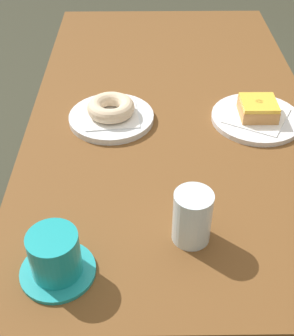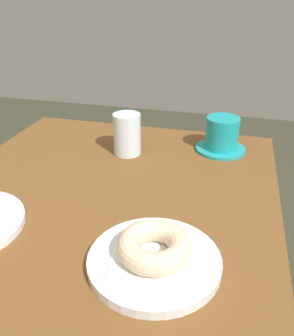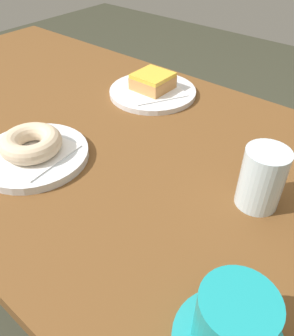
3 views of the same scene
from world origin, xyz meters
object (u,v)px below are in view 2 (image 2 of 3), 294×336
Objects in this scene: donut_sugar_ring at (154,246)px; water_glass at (127,134)px; plate_sugar_ring at (154,261)px; coffee_cup at (222,135)px.

water_glass is (-0.38, -0.16, 0.02)m from donut_sugar_ring.
donut_sugar_ring is (0.00, -0.00, 0.03)m from plate_sugar_ring.
plate_sugar_ring is 0.46m from coffee_cup.
donut_sugar_ring is at bearing -8.53° from coffee_cup.
coffee_cup is at bearing 108.33° from water_glass.
donut_sugar_ring is at bearing 22.98° from water_glass.
donut_sugar_ring is 0.46m from coffee_cup.
plate_sugar_ring is 0.41m from water_glass.
water_glass is at bearing -157.02° from donut_sugar_ring.
water_glass is at bearing -157.02° from plate_sugar_ring.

